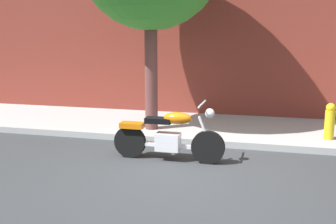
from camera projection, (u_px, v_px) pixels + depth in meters
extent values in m
plane|color=#303335|center=(178.00, 172.00, 6.65)|extent=(60.00, 60.00, 0.00)
cube|color=#9E9E9E|center=(206.00, 128.00, 9.55)|extent=(18.00, 2.82, 0.14)
cylinder|color=black|center=(208.00, 147.00, 7.05)|extent=(0.61, 0.11, 0.61)
cylinder|color=black|center=(130.00, 142.00, 7.42)|extent=(0.61, 0.11, 0.61)
cube|color=silver|center=(168.00, 142.00, 7.22)|extent=(0.44, 0.28, 0.32)
cube|color=silver|center=(168.00, 145.00, 7.24)|extent=(1.34, 0.09, 0.06)
ellipsoid|color=#D1660C|center=(178.00, 118.00, 7.09)|extent=(0.52, 0.26, 0.22)
cube|color=black|center=(159.00, 120.00, 7.19)|extent=(0.48, 0.24, 0.10)
cube|color=#D1660C|center=(132.00, 125.00, 7.34)|extent=(0.44, 0.24, 0.10)
cylinder|color=silver|center=(205.00, 132.00, 7.01)|extent=(0.27, 0.05, 0.58)
cylinder|color=silver|center=(202.00, 104.00, 6.93)|extent=(0.04, 0.70, 0.04)
sphere|color=silver|center=(210.00, 113.00, 6.92)|extent=(0.17, 0.17, 0.17)
cylinder|color=silver|center=(157.00, 144.00, 7.46)|extent=(0.80, 0.09, 0.09)
cylinder|color=brown|center=(151.00, 68.00, 8.90)|extent=(0.29, 0.29, 3.10)
cylinder|color=gold|center=(329.00, 128.00, 8.19)|extent=(0.20, 0.20, 0.75)
sphere|color=gold|center=(331.00, 108.00, 8.10)|extent=(0.19, 0.19, 0.19)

